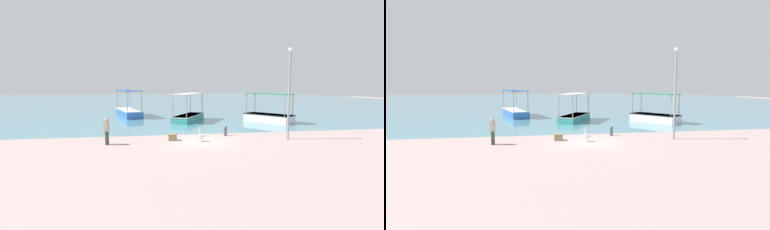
% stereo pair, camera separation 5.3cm
% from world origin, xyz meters
% --- Properties ---
extents(ground, '(120.00, 120.00, 0.00)m').
position_xyz_m(ground, '(0.00, 0.00, 0.00)').
color(ground, '#A28B87').
extents(harbor_water, '(110.00, 90.00, 0.00)m').
position_xyz_m(harbor_water, '(0.00, 48.00, 0.00)').
color(harbor_water, teal).
rests_on(harbor_water, ground).
extents(fishing_boat_far_left, '(4.18, 4.92, 2.80)m').
position_xyz_m(fishing_boat_far_left, '(8.41, 8.58, 0.58)').
color(fishing_boat_far_left, white).
rests_on(fishing_boat_far_left, harbor_water).
extents(fishing_boat_near_right, '(3.34, 6.70, 3.00)m').
position_xyz_m(fishing_boat_near_right, '(-5.23, 16.27, 0.59)').
color(fishing_boat_near_right, '#3366BB').
rests_on(fishing_boat_near_right, harbor_water).
extents(fishing_boat_center, '(4.06, 5.56, 2.79)m').
position_xyz_m(fishing_boat_center, '(0.85, 10.83, 0.53)').
color(fishing_boat_center, teal).
rests_on(fishing_boat_center, harbor_water).
extents(pelican, '(0.79, 0.45, 0.80)m').
position_xyz_m(pelican, '(-0.03, 0.14, 0.38)').
color(pelican, '#E0997A').
rests_on(pelican, ground).
extents(lamp_post, '(0.28, 0.28, 6.16)m').
position_xyz_m(lamp_post, '(6.00, 0.05, 3.44)').
color(lamp_post, gray).
rests_on(lamp_post, ground).
extents(mooring_bollard, '(0.22, 0.22, 0.72)m').
position_xyz_m(mooring_bollard, '(2.15, 2.00, 0.38)').
color(mooring_bollard, '#47474C').
rests_on(mooring_bollard, ground).
extents(fisherman_standing, '(0.32, 0.45, 1.69)m').
position_xyz_m(fisherman_standing, '(-5.99, 0.17, 0.91)').
color(fisherman_standing, '#384435').
rests_on(fisherman_standing, ground).
extents(cargo_crate, '(0.61, 0.71, 0.44)m').
position_xyz_m(cargo_crate, '(-1.82, 0.90, 0.22)').
color(cargo_crate, olive).
rests_on(cargo_crate, ground).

